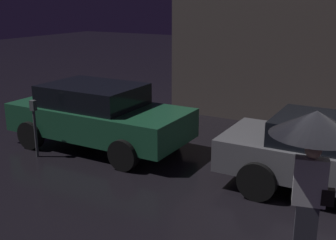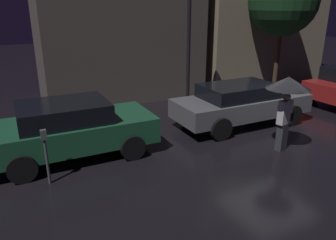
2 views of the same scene
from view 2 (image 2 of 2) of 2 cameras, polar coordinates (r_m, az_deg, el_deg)
ground_plane at (r=10.39m, az=17.91°, el=-2.69°), size 60.00×60.00×0.00m
building_facade_left at (r=14.00m, az=-8.44°, el=17.83°), size 6.51×3.00×6.81m
building_facade_right at (r=17.56m, az=15.37°, el=19.26°), size 6.62×3.00×7.79m
parked_car_green at (r=8.73m, az=-16.66°, el=-1.34°), size 4.18×2.04×1.45m
parked_car_grey at (r=10.92m, az=12.56°, el=2.97°), size 4.53×1.92×1.36m
pedestrian_with_umbrella at (r=8.98m, az=20.08°, el=4.76°), size 1.13×1.13×2.02m
parking_meter at (r=7.51m, az=-20.52°, el=-5.06°), size 0.12×0.10×1.27m
street_lamp_near at (r=12.24m, az=3.69°, el=17.67°), size 0.45×0.45×4.72m
street_tree at (r=15.08m, az=19.44°, el=18.97°), size 2.87×2.87×5.34m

